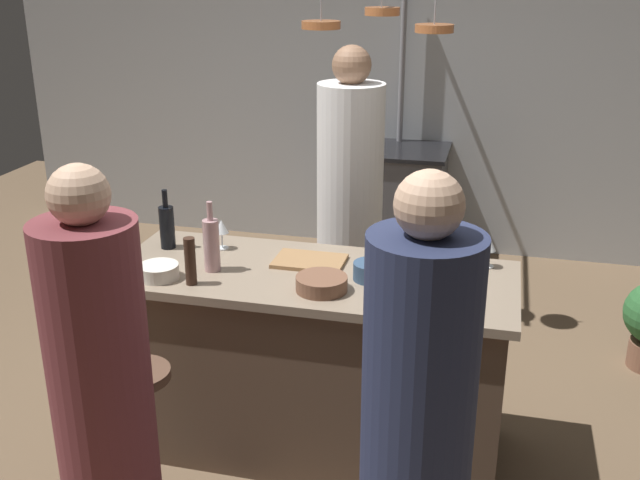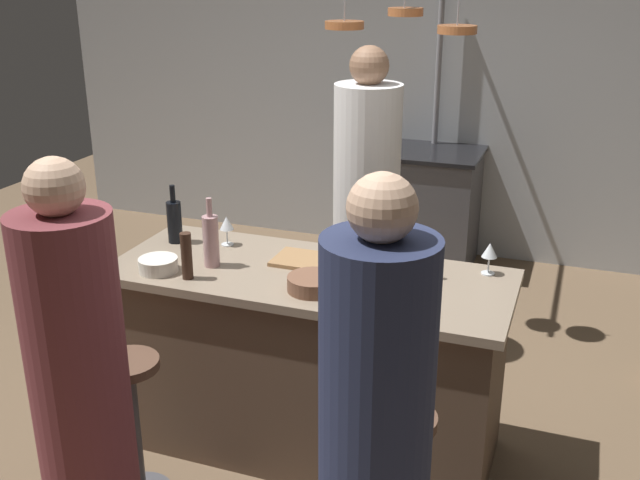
{
  "view_description": "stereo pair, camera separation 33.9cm",
  "coord_description": "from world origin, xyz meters",
  "px_view_note": "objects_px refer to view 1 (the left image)",
  "views": [
    {
      "loc": [
        0.77,
        -2.94,
        2.2
      ],
      "look_at": [
        0.0,
        0.15,
        1.0
      ],
      "focal_mm": 41.83,
      "sensor_mm": 36.0,
      "label": 1
    },
    {
      "loc": [
        1.09,
        -2.84,
        2.2
      ],
      "look_at": [
        0.0,
        0.15,
        1.0
      ],
      "focal_mm": 41.83,
      "sensor_mm": 36.0,
      "label": 2
    }
  ],
  "objects_px": {
    "mixing_bowl_ceramic": "(159,271)",
    "wine_glass_near_right_guest": "(408,280)",
    "bar_stool_left": "(144,435)",
    "pepper_mill": "(190,261)",
    "bar_stool_right": "(423,479)",
    "mixing_bowl_wooden": "(322,283)",
    "guest_right": "(416,445)",
    "wine_glass_by_chef": "(222,228)",
    "stove_range": "(392,205)",
    "mixing_bowl_blue": "(371,271)",
    "wine_glass_near_left_guest": "(489,245)",
    "wine_bottle_white": "(415,250)",
    "cutting_board": "(310,261)",
    "wine_bottle_dark": "(167,226)",
    "chef": "(350,215)",
    "wine_bottle_rose": "(211,244)",
    "guest_left": "(104,411)"
  },
  "relations": [
    {
      "from": "bar_stool_right",
      "to": "wine_bottle_white",
      "type": "relative_size",
      "value": 2.3
    },
    {
      "from": "pepper_mill",
      "to": "wine_glass_near_left_guest",
      "type": "relative_size",
      "value": 1.44
    },
    {
      "from": "wine_glass_near_left_guest",
      "to": "wine_glass_by_chef",
      "type": "distance_m",
      "value": 1.25
    },
    {
      "from": "wine_bottle_dark",
      "to": "wine_bottle_white",
      "type": "distance_m",
      "value": 1.19
    },
    {
      "from": "mixing_bowl_blue",
      "to": "guest_right",
      "type": "bearing_deg",
      "value": -71.46
    },
    {
      "from": "wine_glass_near_right_guest",
      "to": "mixing_bowl_blue",
      "type": "distance_m",
      "value": 0.29
    },
    {
      "from": "wine_glass_by_chef",
      "to": "mixing_bowl_ceramic",
      "type": "height_order",
      "value": "wine_glass_by_chef"
    },
    {
      "from": "stove_range",
      "to": "mixing_bowl_blue",
      "type": "xyz_separation_m",
      "value": [
        0.27,
        -2.46,
        0.49
      ]
    },
    {
      "from": "chef",
      "to": "wine_bottle_rose",
      "type": "distance_m",
      "value": 1.21
    },
    {
      "from": "wine_glass_near_right_guest",
      "to": "guest_left",
      "type": "bearing_deg",
      "value": -139.85
    },
    {
      "from": "guest_left",
      "to": "wine_glass_by_chef",
      "type": "xyz_separation_m",
      "value": [
        -0.02,
        1.19,
        0.25
      ]
    },
    {
      "from": "pepper_mill",
      "to": "wine_glass_by_chef",
      "type": "xyz_separation_m",
      "value": [
        -0.02,
        0.43,
        0.0
      ]
    },
    {
      "from": "wine_glass_near_right_guest",
      "to": "guest_right",
      "type": "bearing_deg",
      "value": -79.86
    },
    {
      "from": "stove_range",
      "to": "wine_glass_near_left_guest",
      "type": "xyz_separation_m",
      "value": [
        0.75,
        -2.2,
        0.56
      ]
    },
    {
      "from": "cutting_board",
      "to": "mixing_bowl_blue",
      "type": "relative_size",
      "value": 2.04
    },
    {
      "from": "chef",
      "to": "mixing_bowl_wooden",
      "type": "xyz_separation_m",
      "value": [
        0.13,
        -1.22,
        0.11
      ]
    },
    {
      "from": "wine_bottle_white",
      "to": "guest_right",
      "type": "bearing_deg",
      "value": -82.03
    },
    {
      "from": "wine_bottle_dark",
      "to": "mixing_bowl_ceramic",
      "type": "distance_m",
      "value": 0.38
    },
    {
      "from": "wine_bottle_rose",
      "to": "mixing_bowl_ceramic",
      "type": "relative_size",
      "value": 1.84
    },
    {
      "from": "guest_right",
      "to": "bar_stool_left",
      "type": "bearing_deg",
      "value": 163.12
    },
    {
      "from": "cutting_board",
      "to": "mixing_bowl_blue",
      "type": "height_order",
      "value": "mixing_bowl_blue"
    },
    {
      "from": "pepper_mill",
      "to": "mixing_bowl_wooden",
      "type": "bearing_deg",
      "value": 7.16
    },
    {
      "from": "wine_bottle_white",
      "to": "mixing_bowl_ceramic",
      "type": "distance_m",
      "value": 1.12
    },
    {
      "from": "guest_left",
      "to": "mixing_bowl_blue",
      "type": "relative_size",
      "value": 10.37
    },
    {
      "from": "guest_left",
      "to": "cutting_board",
      "type": "distance_m",
      "value": 1.21
    },
    {
      "from": "wine_bottle_white",
      "to": "wine_glass_by_chef",
      "type": "distance_m",
      "value": 0.94
    },
    {
      "from": "stove_range",
      "to": "wine_glass_near_right_guest",
      "type": "distance_m",
      "value": 2.77
    },
    {
      "from": "wine_bottle_white",
      "to": "wine_bottle_dark",
      "type": "bearing_deg",
      "value": 178.05
    },
    {
      "from": "bar_stool_right",
      "to": "mixing_bowl_wooden",
      "type": "xyz_separation_m",
      "value": [
        -0.5,
        0.45,
        0.56
      ]
    },
    {
      "from": "mixing_bowl_ceramic",
      "to": "wine_glass_near_right_guest",
      "type": "bearing_deg",
      "value": -0.09
    },
    {
      "from": "chef",
      "to": "mixing_bowl_wooden",
      "type": "relative_size",
      "value": 8.17
    },
    {
      "from": "mixing_bowl_blue",
      "to": "chef",
      "type": "bearing_deg",
      "value": 106.6
    },
    {
      "from": "mixing_bowl_wooden",
      "to": "stove_range",
      "type": "bearing_deg",
      "value": 91.9
    },
    {
      "from": "wine_bottle_rose",
      "to": "wine_glass_near_right_guest",
      "type": "bearing_deg",
      "value": -9.16
    },
    {
      "from": "pepper_mill",
      "to": "chef",
      "type": "bearing_deg",
      "value": 71.9
    },
    {
      "from": "wine_bottle_white",
      "to": "stove_range",
      "type": "bearing_deg",
      "value": 100.58
    },
    {
      "from": "wine_bottle_rose",
      "to": "mixing_bowl_wooden",
      "type": "bearing_deg",
      "value": -10.37
    },
    {
      "from": "wine_bottle_dark",
      "to": "mixing_bowl_wooden",
      "type": "height_order",
      "value": "wine_bottle_dark"
    },
    {
      "from": "wine_bottle_white",
      "to": "wine_glass_by_chef",
      "type": "xyz_separation_m",
      "value": [
        -0.93,
        0.09,
        -0.01
      ]
    },
    {
      "from": "bar_stool_left",
      "to": "pepper_mill",
      "type": "distance_m",
      "value": 0.74
    },
    {
      "from": "cutting_board",
      "to": "wine_bottle_white",
      "type": "bearing_deg",
      "value": -1.78
    },
    {
      "from": "chef",
      "to": "cutting_board",
      "type": "distance_m",
      "value": 0.94
    },
    {
      "from": "pepper_mill",
      "to": "mixing_bowl_ceramic",
      "type": "bearing_deg",
      "value": 171.64
    },
    {
      "from": "wine_glass_near_left_guest",
      "to": "wine_glass_by_chef",
      "type": "relative_size",
      "value": 1.0
    },
    {
      "from": "bar_stool_left",
      "to": "cutting_board",
      "type": "height_order",
      "value": "cutting_board"
    },
    {
      "from": "guest_right",
      "to": "mixing_bowl_ceramic",
      "type": "distance_m",
      "value": 1.44
    },
    {
      "from": "bar_stool_left",
      "to": "mixing_bowl_blue",
      "type": "bearing_deg",
      "value": 36.57
    },
    {
      "from": "stove_range",
      "to": "wine_bottle_dark",
      "type": "bearing_deg",
      "value": -107.92
    },
    {
      "from": "guest_right",
      "to": "wine_bottle_dark",
      "type": "bearing_deg",
      "value": 140.59
    },
    {
      "from": "mixing_bowl_wooden",
      "to": "mixing_bowl_ceramic",
      "type": "height_order",
      "value": "same"
    }
  ]
}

